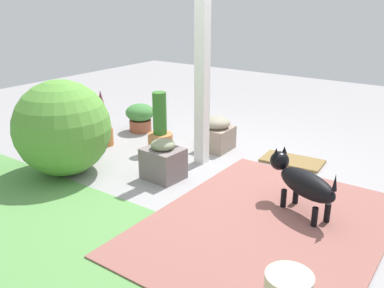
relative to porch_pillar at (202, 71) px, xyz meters
The scene contains 11 objects.
ground_plane 1.15m from the porch_pillar, 148.55° to the left, with size 12.00×12.00×0.00m, color #979496.
brick_path 1.86m from the porch_pillar, 145.21° to the left, with size 1.80×2.40×0.02m, color #925950.
porch_pillar is the anchor object (origin of this frame).
stone_planter_nearest 0.98m from the porch_pillar, 79.29° to the right, with size 0.37×0.40×0.42m.
stone_planter_mid 1.07m from the porch_pillar, 83.70° to the left, with size 0.42×0.36×0.43m.
round_shrub 1.61m from the porch_pillar, 47.60° to the left, with size 1.02×1.02×1.02m, color #579538.
terracotta_pot_broad 1.67m from the porch_pillar, 18.48° to the right, with size 0.40×0.40×0.40m.
terracotta_pot_tall 1.04m from the porch_pillar, ahead, with size 0.31×0.31×0.73m.
terracotta_pot_spiky 1.56m from the porch_pillar, 10.78° to the left, with size 0.25×0.25×0.72m.
dog 1.67m from the porch_pillar, 160.34° to the left, with size 0.74×0.47×0.53m.
doormat 1.49m from the porch_pillar, 145.51° to the right, with size 0.69×0.38×0.03m, color olive.
Camera 1 is at (-2.16, 3.52, 1.84)m, focal length 39.11 mm.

